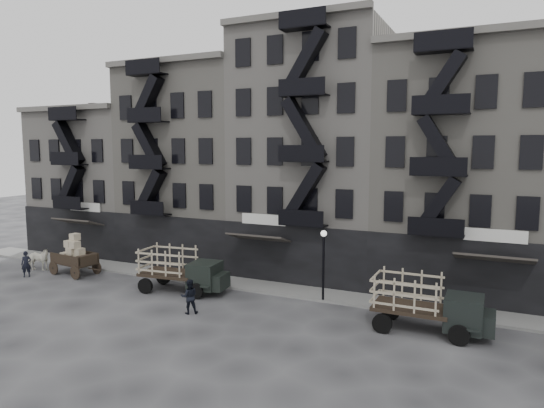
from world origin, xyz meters
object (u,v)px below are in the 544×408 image
at_px(wagon, 73,252).
at_px(pedestrian_west, 26,264).
at_px(pedestrian_mid, 189,296).
at_px(stake_truck_west, 181,267).
at_px(stake_truck_east, 428,300).
at_px(horse, 37,259).

xyz_separation_m(wagon, pedestrian_west, (-2.46, -1.92, -0.75)).
distance_m(pedestrian_west, pedestrian_mid, 14.81).
bearing_deg(stake_truck_west, pedestrian_west, -178.18).
xyz_separation_m(stake_truck_west, stake_truck_east, (14.96, -0.46, 0.02)).
bearing_deg(stake_truck_east, pedestrian_west, -177.11).
distance_m(stake_truck_west, stake_truck_east, 14.97).
relative_size(pedestrian_west, pedestrian_mid, 0.95).
bearing_deg(stake_truck_west, pedestrian_mid, -54.90).
xyz_separation_m(horse, pedestrian_west, (0.77, -1.53, 0.07)).
xyz_separation_m(pedestrian_west, pedestrian_mid, (14.74, -1.44, 0.04)).
height_order(horse, pedestrian_mid, pedestrian_mid).
relative_size(wagon, stake_truck_east, 0.64).
relative_size(stake_truck_east, pedestrian_mid, 2.97).
xyz_separation_m(horse, stake_truck_west, (12.72, 0.19, 0.76)).
height_order(horse, stake_truck_east, stake_truck_east).
bearing_deg(wagon, pedestrian_mid, -8.06).
bearing_deg(stake_truck_east, horse, 179.64).
distance_m(stake_truck_west, pedestrian_mid, 4.26).
xyz_separation_m(horse, wagon, (3.24, 0.39, 0.81)).
distance_m(horse, pedestrian_west, 1.72).
bearing_deg(horse, pedestrian_west, -168.57).
height_order(horse, pedestrian_west, pedestrian_west).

